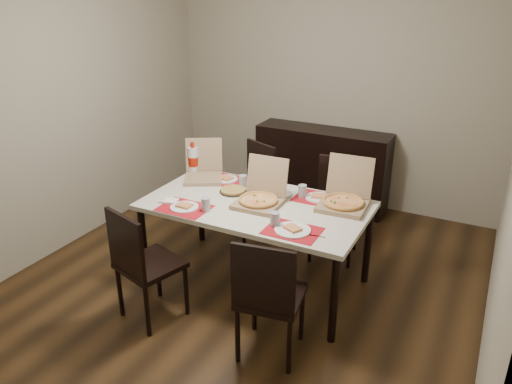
% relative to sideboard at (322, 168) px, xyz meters
% --- Properties ---
extents(ground, '(3.80, 4.00, 0.02)m').
position_rel_sideboard_xyz_m(ground, '(0.00, -1.78, -0.46)').
color(ground, '#3C2712').
rests_on(ground, ground).
extents(room_walls, '(3.84, 4.02, 2.62)m').
position_rel_sideboard_xyz_m(room_walls, '(0.00, -1.35, 1.28)').
color(room_walls, gray).
rests_on(room_walls, ground).
extents(sideboard, '(1.50, 0.40, 0.90)m').
position_rel_sideboard_xyz_m(sideboard, '(0.00, 0.00, 0.00)').
color(sideboard, black).
rests_on(sideboard, ground).
extents(dining_table, '(1.80, 1.00, 0.75)m').
position_rel_sideboard_xyz_m(dining_table, '(0.08, -1.81, 0.23)').
color(dining_table, beige).
rests_on(dining_table, ground).
extents(chair_near_left, '(0.52, 0.52, 0.93)m').
position_rel_sideboard_xyz_m(chair_near_left, '(-0.44, -2.66, 0.06)').
color(chair_near_left, black).
rests_on(chair_near_left, ground).
extents(chair_near_right, '(0.48, 0.48, 0.93)m').
position_rel_sideboard_xyz_m(chair_near_right, '(0.58, -2.61, 0.06)').
color(chair_near_right, black).
rests_on(chair_near_right, ground).
extents(chair_far_left, '(0.55, 0.55, 0.93)m').
position_rel_sideboard_xyz_m(chair_far_left, '(-0.40, -0.96, 0.06)').
color(chair_far_left, black).
rests_on(chair_far_left, ground).
extents(chair_far_right, '(0.47, 0.47, 0.93)m').
position_rel_sideboard_xyz_m(chair_far_right, '(0.51, -1.00, 0.06)').
color(chair_far_right, black).
rests_on(chair_far_right, ground).
extents(setting_near_left, '(0.47, 0.30, 0.11)m').
position_rel_sideboard_xyz_m(setting_near_left, '(-0.36, -2.15, 0.32)').
color(setting_near_left, '#B60C17').
rests_on(setting_near_left, dining_table).
extents(setting_near_right, '(0.45, 0.30, 0.11)m').
position_rel_sideboard_xyz_m(setting_near_right, '(0.50, -2.13, 0.32)').
color(setting_near_right, '#B60C17').
rests_on(setting_near_right, dining_table).
extents(setting_far_left, '(0.48, 0.30, 0.11)m').
position_rel_sideboard_xyz_m(setting_far_left, '(-0.36, -1.50, 0.32)').
color(setting_far_left, '#B60C17').
rests_on(setting_far_left, dining_table).
extents(setting_far_right, '(0.50, 0.30, 0.11)m').
position_rel_sideboard_xyz_m(setting_far_right, '(0.47, -1.51, 0.32)').
color(setting_far_right, '#B60C17').
rests_on(setting_far_right, dining_table).
extents(napkin_loose, '(0.16, 0.15, 0.02)m').
position_rel_sideboard_xyz_m(napkin_loose, '(0.14, -1.91, 0.31)').
color(napkin_loose, white).
rests_on(napkin_loose, dining_table).
extents(pizza_box_center, '(0.36, 0.40, 0.36)m').
position_rel_sideboard_xyz_m(pizza_box_center, '(0.11, -1.81, 0.36)').
color(pizza_box_center, '#8B6F50').
rests_on(pizza_box_center, dining_table).
extents(pizza_box_right, '(0.39, 0.43, 0.37)m').
position_rel_sideboard_xyz_m(pizza_box_right, '(0.73, -1.54, 0.36)').
color(pizza_box_right, '#8B6F50').
rests_on(pizza_box_right, dining_table).
extents(pizza_box_left, '(0.47, 0.49, 0.34)m').
position_rel_sideboard_xyz_m(pizza_box_left, '(-0.60, -1.53, 0.36)').
color(pizza_box_left, '#8B6F50').
rests_on(pizza_box_left, dining_table).
extents(faina_plate, '(0.23, 0.23, 0.03)m').
position_rel_sideboard_xyz_m(faina_plate, '(-0.20, -1.70, 0.31)').
color(faina_plate, black).
rests_on(faina_plate, dining_table).
extents(dip_bowl, '(0.14, 0.14, 0.03)m').
position_rel_sideboard_xyz_m(dip_bowl, '(0.23, -1.58, 0.32)').
color(dip_bowl, white).
rests_on(dip_bowl, dining_table).
extents(soda_bottle, '(0.10, 0.10, 0.30)m').
position_rel_sideboard_xyz_m(soda_bottle, '(-0.75, -1.47, 0.43)').
color(soda_bottle, silver).
rests_on(soda_bottle, dining_table).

